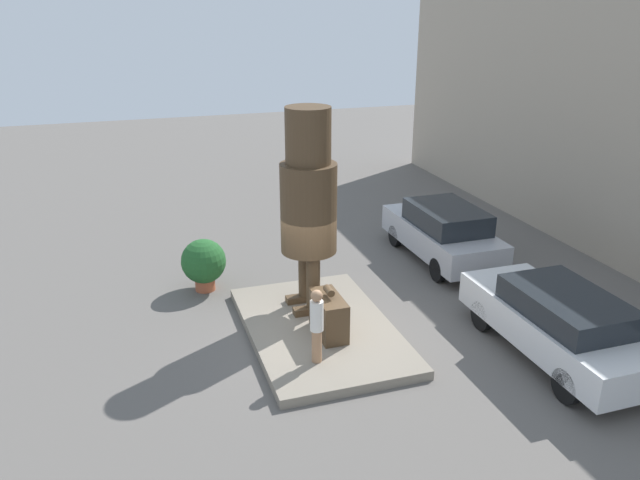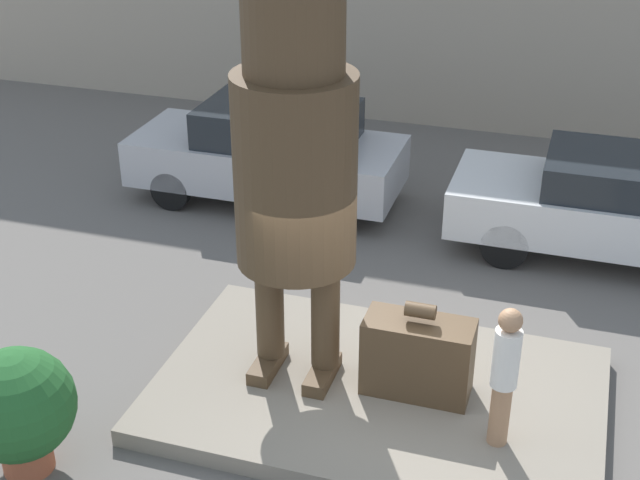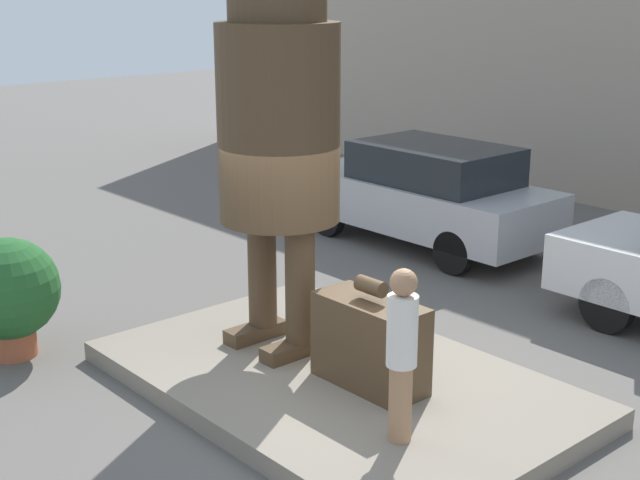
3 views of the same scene
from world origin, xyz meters
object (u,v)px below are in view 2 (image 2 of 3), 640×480
tourist (505,372)px  planter_pot (18,407)px  parked_car_white (622,204)px  parked_car_silver (270,151)px  giant_suitcase (418,356)px  statue_figure (295,144)px

tourist → planter_pot: size_ratio=1.15×
planter_pot → parked_car_white: bearing=49.4°
parked_car_silver → planter_pot: 6.93m
giant_suitcase → planter_pot: size_ratio=0.86×
statue_figure → planter_pot: 3.84m
giant_suitcase → parked_car_white: (2.08, 4.40, 0.17)m
tourist → parked_car_silver: (-4.49, 5.31, -0.22)m
tourist → parked_car_white: size_ratio=0.34×
tourist → parked_car_silver: 6.96m
statue_figure → planter_pot: size_ratio=3.43×
statue_figure → tourist: (2.39, -0.57, -1.93)m
parked_car_silver → statue_figure: bearing=114.0°
statue_figure → parked_car_white: 6.04m
parked_car_silver → parked_car_white: (5.58, -0.31, -0.03)m
giant_suitcase → tourist: bearing=-31.1°
tourist → parked_car_silver: size_ratio=0.36×
statue_figure → tourist: 3.12m
giant_suitcase → parked_car_white: bearing=64.8°
giant_suitcase → planter_pot: 4.23m
statue_figure → parked_car_white: bearing=51.9°
parked_car_silver → planter_pot: parked_car_silver is taller
statue_figure → giant_suitcase: 2.74m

